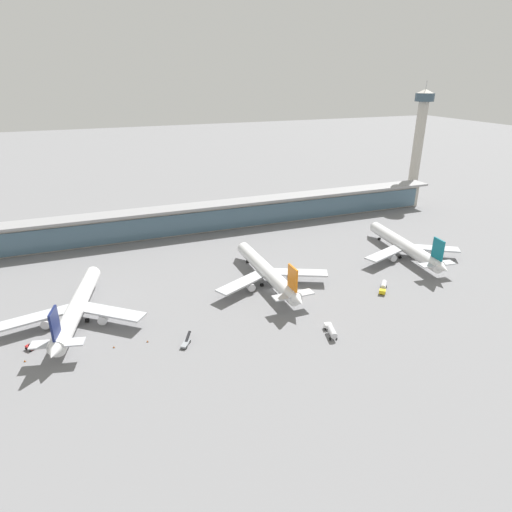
{
  "coord_description": "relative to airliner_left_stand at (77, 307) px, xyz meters",
  "views": [
    {
      "loc": [
        -61.9,
        -140.72,
        79.95
      ],
      "look_at": [
        0.0,
        18.13,
        7.73
      ],
      "focal_mm": 30.43,
      "sensor_mm": 36.0,
      "label": 1
    }
  ],
  "objects": [
    {
      "name": "ground_plane",
      "position": [
        72.11,
        -3.89,
        -5.29
      ],
      "size": [
        1200.0,
        1200.0,
        0.0
      ],
      "primitive_type": "plane",
      "color": "slate"
    },
    {
      "name": "airliner_left_stand",
      "position": [
        0.0,
        0.0,
        0.0
      ],
      "size": [
        47.27,
        62.47,
        16.81
      ],
      "color": "white",
      "rests_on": "ground"
    },
    {
      "name": "airliner_centre_stand",
      "position": [
        72.56,
        2.66,
        0.0
      ],
      "size": [
        48.58,
        63.03,
        16.81
      ],
      "color": "white",
      "rests_on": "ground"
    },
    {
      "name": "airliner_right_stand",
      "position": [
        143.53,
        5.48,
        0.0
      ],
      "size": [
        48.31,
        63.16,
        16.81
      ],
      "color": "white",
      "rests_on": "ground"
    },
    {
      "name": "service_truck_near_nose_yellow",
      "position": [
        113.2,
        -19.77,
        -3.59
      ],
      "size": [
        7.39,
        7.93,
        2.95
      ],
      "color": "yellow",
      "rests_on": "ground"
    },
    {
      "name": "service_truck_under_wing_red",
      "position": [
        160.19,
        4.62,
        -4.42
      ],
      "size": [
        2.68,
        3.3,
        2.05
      ],
      "color": "#B21E1E",
      "rests_on": "ground"
    },
    {
      "name": "service_truck_mid_apron_grey",
      "position": [
        31.53,
        -28.43,
        -4.49
      ],
      "size": [
        4.82,
        6.45,
        2.7
      ],
      "color": "gray",
      "rests_on": "ground"
    },
    {
      "name": "service_truck_by_tail_white",
      "position": [
        77.52,
        -40.03,
        -3.59
      ],
      "size": [
        4.42,
        8.89,
        2.95
      ],
      "color": "silver",
      "rests_on": "ground"
    },
    {
      "name": "service_truck_on_taxiway_red",
      "position": [
        -14.46,
        -13.19,
        -4.42
      ],
      "size": [
        3.12,
        3.3,
        2.05
      ],
      "color": "#B21E1E",
      "rests_on": "ground"
    },
    {
      "name": "terminal_building",
      "position": [
        72.11,
        75.03,
        2.57
      ],
      "size": [
        274.87,
        12.8,
        15.2
      ],
      "color": "#B2ADA3",
      "rests_on": "ground"
    },
    {
      "name": "control_tower",
      "position": [
        217.7,
        90.63,
        35.78
      ],
      "size": [
        12.0,
        12.0,
        75.43
      ],
      "color": "#B2ADA3",
      "rests_on": "ground"
    },
    {
      "name": "safety_cone_alpha",
      "position": [
        20.32,
        -22.32,
        -4.98
      ],
      "size": [
        0.62,
        0.62,
        0.7
      ],
      "color": "orange",
      "rests_on": "ground"
    },
    {
      "name": "safety_cone_bravo",
      "position": [
        -15.49,
        -19.43,
        -4.98
      ],
      "size": [
        0.62,
        0.62,
        0.7
      ],
      "color": "orange",
      "rests_on": "ground"
    },
    {
      "name": "safety_cone_charlie",
      "position": [
        9.99,
        -21.63,
        -4.98
      ],
      "size": [
        0.62,
        0.62,
        0.7
      ],
      "color": "orange",
      "rests_on": "ground"
    }
  ]
}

